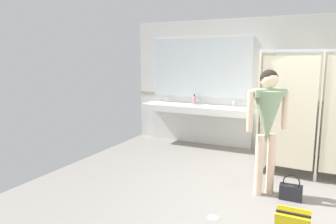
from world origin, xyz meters
The scene contains 9 objects.
ground_plane centered at (0.00, 0.00, -0.05)m, with size 6.50×6.28×0.10m, color gray.
wall_back centered at (0.00, 2.90, 1.33)m, with size 6.50×0.12×2.66m, color silver.
wall_back_tile_band centered at (0.00, 2.84, 1.05)m, with size 6.50×0.01×0.06m, color #9E937F.
vanity_counter centered at (-1.73, 2.62, 0.64)m, with size 2.33×0.57×0.98m.
mirror_panel centered at (-1.73, 2.83, 1.66)m, with size 2.23×0.02×1.28m, color silver.
person_standing centered at (0.05, 0.61, 1.10)m, with size 0.56×0.56×1.72m.
handbag centered at (0.40, 0.56, 0.11)m, with size 0.29×0.13×0.35m.
soap_dispenser centered at (-1.82, 2.71, 0.96)m, with size 0.07×0.07×0.22m.
floor_drain_cover centered at (-0.37, -0.36, 0.00)m, with size 0.14×0.14×0.01m, color #B7BABF.
Camera 1 is at (0.69, -3.73, 1.86)m, focal length 34.03 mm.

